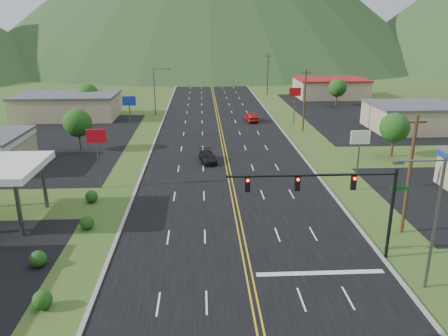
{
  "coord_description": "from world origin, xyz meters",
  "views": [
    {
      "loc": [
        -3.14,
        -14.32,
        16.5
      ],
      "look_at": [
        -1.2,
        22.34,
        4.5
      ],
      "focal_mm": 35.0,
      "sensor_mm": 36.0,
      "label": 1
    }
  ],
  "objects_px": {
    "car_dark_mid": "(208,157)",
    "car_red_far": "(251,117)",
    "streetlight_east": "(431,215)",
    "streetlight_west": "(156,88)",
    "traffic_signal": "(339,192)"
  },
  "relations": [
    {
      "from": "streetlight_west",
      "to": "car_dark_mid",
      "type": "xyz_separation_m",
      "value": [
        9.29,
        -31.44,
        -4.52
      ]
    },
    {
      "from": "streetlight_east",
      "to": "streetlight_west",
      "type": "relative_size",
      "value": 1.0
    },
    {
      "from": "streetlight_east",
      "to": "car_red_far",
      "type": "distance_m",
      "value": 53.37
    },
    {
      "from": "car_red_far",
      "to": "car_dark_mid",
      "type": "bearing_deg",
      "value": 63.54
    },
    {
      "from": "streetlight_east",
      "to": "car_red_far",
      "type": "xyz_separation_m",
      "value": [
        -5.35,
        52.92,
        -4.4
      ]
    },
    {
      "from": "traffic_signal",
      "to": "streetlight_west",
      "type": "relative_size",
      "value": 1.46
    },
    {
      "from": "car_dark_mid",
      "to": "car_red_far",
      "type": "distance_m",
      "value": 25.71
    },
    {
      "from": "traffic_signal",
      "to": "car_red_far",
      "type": "relative_size",
      "value": 2.77
    },
    {
      "from": "traffic_signal",
      "to": "streetlight_east",
      "type": "height_order",
      "value": "streetlight_east"
    },
    {
      "from": "streetlight_west",
      "to": "car_red_far",
      "type": "height_order",
      "value": "streetlight_west"
    },
    {
      "from": "car_dark_mid",
      "to": "streetlight_west",
      "type": "bearing_deg",
      "value": 97.77
    },
    {
      "from": "streetlight_east",
      "to": "car_red_far",
      "type": "height_order",
      "value": "streetlight_east"
    },
    {
      "from": "streetlight_east",
      "to": "car_dark_mid",
      "type": "bearing_deg",
      "value": 115.41
    },
    {
      "from": "streetlight_west",
      "to": "car_red_far",
      "type": "xyz_separation_m",
      "value": [
        17.51,
        -7.08,
        -4.4
      ]
    },
    {
      "from": "traffic_signal",
      "to": "streetlight_west",
      "type": "xyz_separation_m",
      "value": [
        -18.16,
        56.0,
        -0.15
      ]
    }
  ]
}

